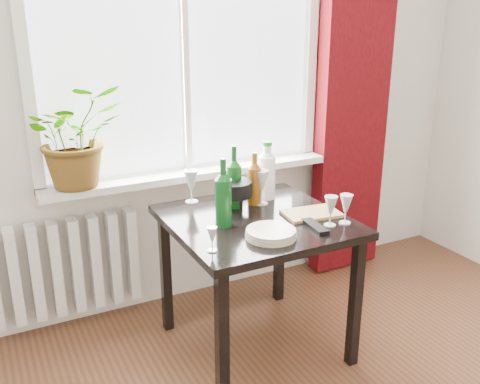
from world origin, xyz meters
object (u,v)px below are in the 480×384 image
fondue_pot (233,195)px  wineglass_front_right (331,211)px  bottle_amber (254,178)px  wineglass_back_center (261,187)px  radiator (66,267)px  wineglass_front_left (212,239)px  plate_stack (271,233)px  potted_plant (75,136)px  table (256,235)px  tv_remote (315,226)px  wineglass_far_right (346,209)px  wine_bottle_left (223,192)px  wine_bottle_right (234,177)px  wineglass_back_left (191,186)px  cutting_board (311,213)px  cleaning_bottle (267,169)px

fondue_pot → wineglass_front_right: bearing=-36.1°
bottle_amber → wineglass_back_center: 0.06m
radiator → wineglass_front_left: bearing=-60.8°
plate_stack → wineglass_back_center: bearing=66.6°
fondue_pot → radiator: bearing=167.6°
potted_plant → bottle_amber: potted_plant is taller
wineglass_front_left → radiator: bearing=119.2°
table → plate_stack: bearing=-102.9°
tv_remote → wineglass_far_right: bearing=1.5°
wine_bottle_left → wineglass_front_left: 0.31m
wine_bottle_left → wine_bottle_right: (0.16, 0.21, -0.00)m
wineglass_back_left → cutting_board: wineglass_back_left is taller
table → plate_stack: (-0.06, -0.24, 0.11)m
radiator → wine_bottle_left: (0.66, -0.65, 0.53)m
table → bottle_amber: 0.31m
cutting_board → wine_bottle_left: bearing=170.7°
wine_bottle_left → wineglass_front_right: (0.45, -0.24, -0.09)m
table → potted_plant: potted_plant is taller
table → radiator: bearing=143.5°
potted_plant → fondue_pot: 0.87m
bottle_amber → wineglass_front_right: bearing=-67.6°
wineglass_front_left → wine_bottle_right: bearing=53.8°
bottle_amber → cleaning_bottle: size_ratio=0.88×
wineglass_back_center → wineglass_front_left: bearing=-138.5°
cleaning_bottle → fondue_pot: (-0.24, -0.07, -0.09)m
radiator → wineglass_front_right: bearing=-38.3°
table → wineglass_far_right: (0.35, -0.26, 0.17)m
fondue_pot → wineglass_far_right: bearing=-30.0°
potted_plant → wine_bottle_right: potted_plant is taller
potted_plant → wine_bottle_right: 0.84m
table → wineglass_front_right: wineglass_front_right is taller
wineglass_far_right → tv_remote: size_ratio=0.82×
wineglass_front_left → tv_remote: wineglass_front_left is taller
fondue_pot → tv_remote: size_ratio=1.21×
potted_plant → cleaning_bottle: (0.93, -0.37, -0.21)m
cleaning_bottle → wineglass_back_left: 0.42m
cleaning_bottle → fondue_pot: bearing=-164.1°
wine_bottle_left → potted_plant: bearing=131.5°
plate_stack → cleaning_bottle: bearing=62.5°
radiator → plate_stack: plate_stack is taller
wine_bottle_left → plate_stack: bearing=-59.7°
wineglass_front_right → wineglass_back_center: wineglass_back_center is taller
wineglass_back_left → cutting_board: size_ratio=0.65×
table → plate_stack: plate_stack is taller
bottle_amber → fondue_pot: bearing=-173.6°
bottle_amber → wineglass_front_right: bottle_amber is taller
wineglass_front_left → plate_stack: size_ratio=0.48×
plate_stack → fondue_pot: bearing=88.4°
potted_plant → cleaning_bottle: potted_plant is taller
radiator → wineglass_back_center: (0.97, -0.46, 0.46)m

